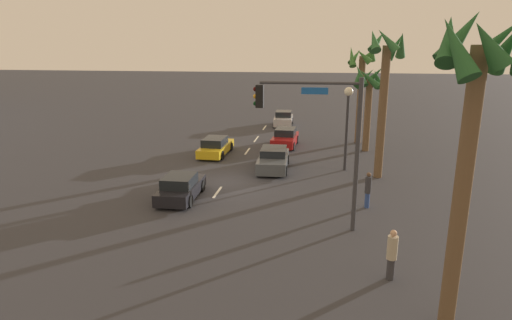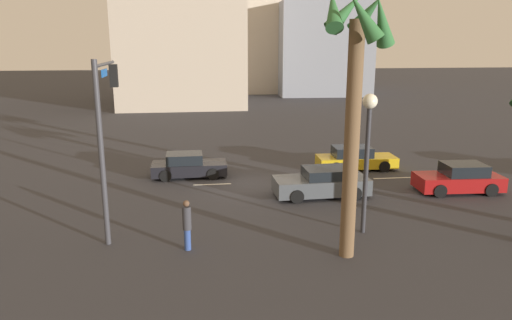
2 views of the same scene
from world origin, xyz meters
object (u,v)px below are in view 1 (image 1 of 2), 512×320
Objects in this scene: car_2 at (273,159)px; streetlamp at (348,112)px; car_0 at (181,188)px; car_1 at (216,147)px; traffic_signal at (324,130)px; car_3 at (285,138)px; pedestrian_0 at (368,189)px; palm_tree_0 at (475,96)px; palm_tree_1 at (361,76)px; car_4 at (283,119)px; pedestrian_1 at (392,253)px; palm_tree_3 at (369,88)px; palm_tree_2 at (385,76)px.

streetlamp reaches higher than car_2.
car_1 is at bearing -177.18° from car_0.
traffic_signal is 1.23× the size of streetlamp.
pedestrian_0 is (13.22, 5.27, 0.34)m from car_3.
palm_tree_1 is at bearing -178.17° from palm_tree_0.
car_4 is at bearing -166.50° from palm_tree_0.
car_3 is at bearing -164.95° from pedestrian_1.
palm_tree_0 reaches higher than palm_tree_1.
streetlamp is at bearing 171.22° from traffic_signal.
palm_tree_3 is (-12.67, 10.65, 4.21)m from car_0.
car_0 is 11.97m from pedestrian_1.
car_1 is 0.85× the size of streetlamp.
car_2 reaches higher than car_0.
palm_tree_1 reaches higher than traffic_signal.
car_3 is at bearing -169.56° from traffic_signal.
pedestrian_1 is at bearing 22.87° from car_2.
traffic_signal is 5.86m from pedestrian_1.
palm_tree_0 is at bearing 50.14° from car_0.
car_0 is 0.89× the size of car_1.
pedestrian_1 is (4.02, 2.45, -3.49)m from traffic_signal.
pedestrian_0 reaches higher than pedestrian_1.
palm_tree_1 reaches higher than pedestrian_1.
streetlamp is (-9.69, 1.50, -0.62)m from traffic_signal.
palm_tree_1 is (-15.38, 0.61, 4.49)m from pedestrian_0.
palm_tree_0 is at bearing 8.54° from pedestrian_0.
pedestrian_1 reaches higher than car_4.
car_0 is 17.08m from palm_tree_3.
palm_tree_0 is at bearing 1.83° from palm_tree_1.
palm_tree_3 is (-15.49, 3.29, 0.36)m from traffic_signal.
streetlamp is 16.49m from palm_tree_0.
car_4 is at bearing -171.17° from traffic_signal.
car_3 is 0.47× the size of palm_tree_2.
traffic_signal is at bearing 32.16° from car_1.
car_2 is at bearing -161.20° from traffic_signal.
palm_tree_3 is (-21.90, -0.41, -1.84)m from palm_tree_0.
palm_tree_1 reaches higher than car_4.
pedestrian_1 is (16.48, 10.29, 0.36)m from car_1.
car_4 reaches higher than car_3.
car_3 is at bearing -69.86° from palm_tree_1.
car_0 is at bearing -110.97° from traffic_signal.
palm_tree_0 is 21.98m from palm_tree_3.
traffic_signal is at bearing -8.78° from streetlamp.
streetlamp is at bearing -172.21° from palm_tree_0.
palm_tree_3 is at bearing -178.73° from palm_tree_2.
palm_tree_0 reaches higher than traffic_signal.
palm_tree_2 is (0.84, 6.60, 5.52)m from car_2.
car_4 is 11.00m from palm_tree_1.
car_3 reaches higher than car_2.
car_4 is at bearing -160.93° from streetlamp.
car_1 is at bearing -148.57° from palm_tree_0.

